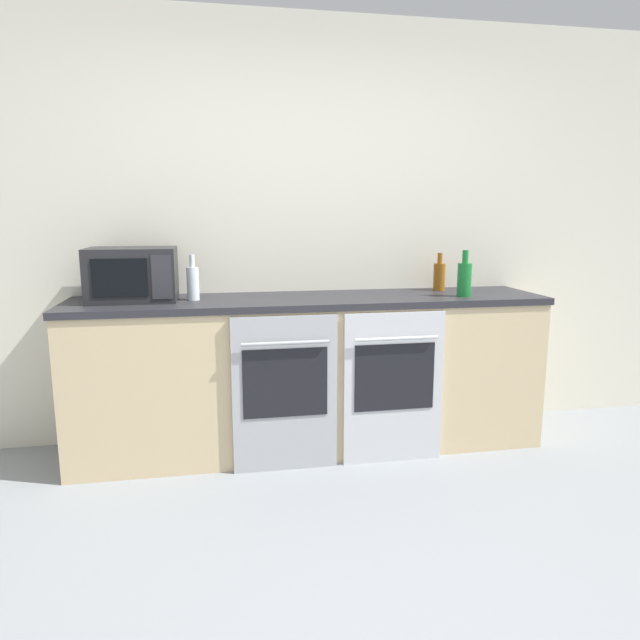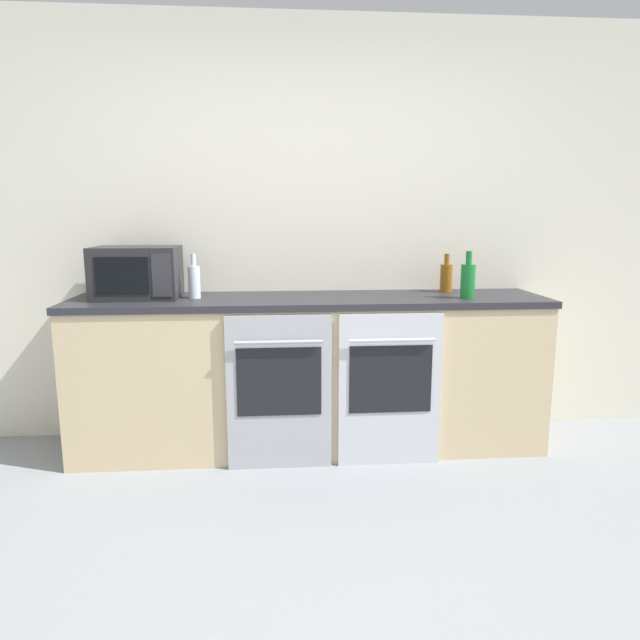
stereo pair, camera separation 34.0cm
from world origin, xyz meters
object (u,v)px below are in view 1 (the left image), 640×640
Objects in this scene: bottle_green at (464,278)px; oven_left at (285,393)px; bottle_amber at (439,276)px; oven_right at (393,387)px; bottle_clear at (193,282)px; microwave at (133,274)px.

oven_left is at bearing -170.74° from bottle_green.
oven_left is 3.64× the size of bottle_amber.
oven_right is 1.29m from bottle_clear.
oven_right is at bearing -16.09° from bottle_clear.
oven_left is at bearing -23.38° from microwave.
bottle_amber is 0.87× the size of bottle_green.
microwave reaches higher than bottle_green.
oven_left is 3.18× the size of bottle_green.
bottle_green is at bearing 9.26° from oven_left.
microwave is at bearing 174.86° from bottle_green.
bottle_clear is (-1.10, 0.32, 0.58)m from oven_right.
microwave is at bearing 156.62° from oven_left.
bottle_amber is 1.55m from bottle_clear.
bottle_clear reaches higher than oven_right.
oven_left is 1.30m from bottle_amber.
oven_left is 0.82m from bottle_clear.
oven_right is 1.82× the size of microwave.
oven_left is 3.38× the size of bottle_clear.
oven_right is at bearing -13.79° from microwave.
microwave is 1.86× the size of bottle_clear.
bottle_clear is 0.94× the size of bottle_green.
bottle_green is (1.10, 0.18, 0.59)m from oven_left.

